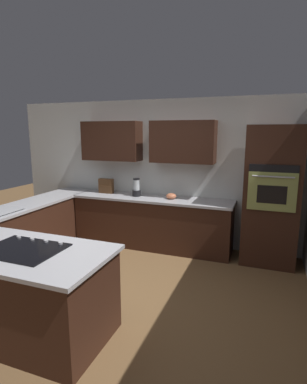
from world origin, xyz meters
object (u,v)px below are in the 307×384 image
object	(u,v)px
blender	(136,189)
mixing_bowl	(171,196)
spice_rack	(106,186)
cooktop	(23,249)
wall_oven	(271,196)

from	to	relation	value
blender	mixing_bowl	distance (m)	0.66
blender	mixing_bowl	xyz separation A→B (m)	(-0.65, 0.00, -0.09)
mixing_bowl	spice_rack	world-z (taller)	spice_rack
cooktop	blender	xyz separation A→B (m)	(-0.03, -2.71, 0.13)
blender	wall_oven	bearing A→B (deg)	179.45
cooktop	spice_rack	distance (m)	2.84
spice_rack	mixing_bowl	bearing A→B (deg)	177.26
blender	spice_rack	size ratio (longest dim) A/B	1.17
wall_oven	mixing_bowl	bearing A→B (deg)	-0.77
wall_oven	mixing_bowl	distance (m)	1.60
wall_oven	mixing_bowl	size ratio (longest dim) A/B	11.97
blender	cooktop	bearing A→B (deg)	89.32
wall_oven	spice_rack	world-z (taller)	wall_oven
wall_oven	mixing_bowl	xyz separation A→B (m)	(1.60, -0.02, -0.12)
wall_oven	cooktop	xyz separation A→B (m)	(2.28, 2.69, -0.16)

